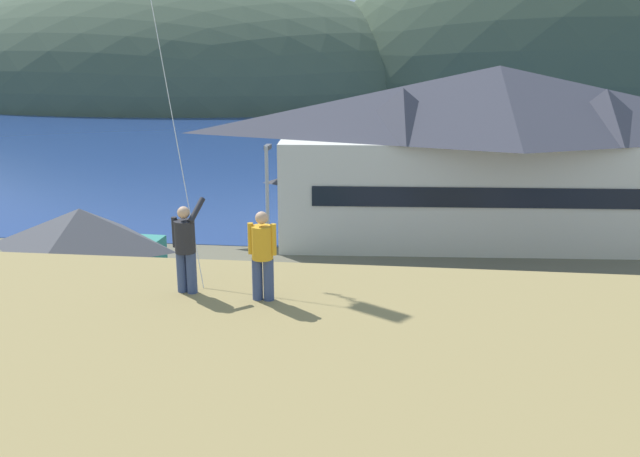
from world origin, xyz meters
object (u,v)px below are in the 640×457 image
object	(u,v)px
harbor_lodge	(495,149)
parking_light_pole	(268,210)
parked_car_back_row_right	(523,317)
person_companion	(262,253)
parked_car_mid_row_far	(291,314)
moored_boat_outer_mooring	(415,185)
parked_car_lone_by_shed	(560,386)
person_kite_flyer	(185,246)
storage_shed_waterside	(333,198)
wharf_dock	(371,184)
moored_boat_wharfside	(331,181)
storage_shed_near_lot	(85,269)
moored_boat_inner_slip	(325,179)

from	to	relation	value
harbor_lodge	parking_light_pole	distance (m)	16.16
parked_car_back_row_right	person_companion	distance (m)	16.91
harbor_lodge	parked_car_mid_row_far	world-z (taller)	harbor_lodge
moored_boat_outer_mooring	person_companion	bearing A→B (deg)	-95.40
moored_boat_outer_mooring	parked_car_lone_by_shed	size ratio (longest dim) A/B	1.67
parked_car_lone_by_shed	parking_light_pole	world-z (taller)	parking_light_pole
parked_car_lone_by_shed	person_kite_flyer	distance (m)	13.86
storage_shed_waterside	wharf_dock	xyz separation A→B (m)	(1.80, 14.09, -1.96)
moored_boat_wharfside	person_companion	xyz separation A→B (m)	(2.82, -41.38, 6.96)
wharf_dock	person_kite_flyer	distance (m)	42.86
storage_shed_waterside	parked_car_lone_by_shed	xyz separation A→B (m)	(9.20, -20.31, -1.24)
storage_shed_waterside	parking_light_pole	world-z (taller)	parking_light_pole
parked_car_back_row_right	person_kite_flyer	bearing A→B (deg)	-124.31
storage_shed_near_lot	wharf_dock	size ratio (longest dim) A/B	0.37
harbor_lodge	wharf_dock	xyz separation A→B (m)	(-7.77, 13.42, -5.05)
moored_boat_wharfside	parked_car_lone_by_shed	distance (m)	35.00
moored_boat_outer_mooring	moored_boat_inner_slip	bearing A→B (deg)	169.35
moored_boat_wharfside	parked_car_lone_by_shed	bearing A→B (deg)	-72.37
wharf_dock	moored_boat_wharfside	size ratio (longest dim) A/B	2.81
harbor_lodge	wharf_dock	world-z (taller)	harbor_lodge
parking_light_pole	parked_car_mid_row_far	bearing A→B (deg)	-69.58
harbor_lodge	parked_car_lone_by_shed	xyz separation A→B (m)	(-0.37, -20.97, -4.34)
parked_car_mid_row_far	wharf_dock	bearing A→B (deg)	86.29
person_kite_flyer	storage_shed_waterside	bearing A→B (deg)	89.70
moored_boat_inner_slip	moored_boat_outer_mooring	bearing A→B (deg)	-10.65
parking_light_pole	moored_boat_wharfside	bearing A→B (deg)	88.66
wharf_dock	parked_car_lone_by_shed	xyz separation A→B (m)	(7.40, -34.39, 0.71)
parked_car_lone_by_shed	person_kite_flyer	size ratio (longest dim) A/B	2.34
parked_car_lone_by_shed	person_companion	distance (m)	12.99
parked_car_lone_by_shed	parking_light_pole	size ratio (longest dim) A/B	0.63
parking_light_pole	person_companion	distance (m)	18.40
parked_car_mid_row_far	person_companion	world-z (taller)	person_companion
storage_shed_near_lot	moored_boat_wharfside	distance (m)	29.71
moored_boat_inner_slip	parked_car_back_row_right	size ratio (longest dim) A/B	2.03
moored_boat_inner_slip	parked_car_back_row_right	xyz separation A→B (m)	(10.90, -28.38, 0.34)
harbor_lodge	person_companion	xyz separation A→B (m)	(-8.15, -28.99, 2.28)
person_companion	moored_boat_outer_mooring	bearing A→B (deg)	84.60
wharf_dock	parked_car_mid_row_far	distance (m)	29.67
storage_shed_near_lot	person_kite_flyer	size ratio (longest dim) A/B	3.14
parking_light_pole	person_kite_flyer	distance (m)	17.96
storage_shed_near_lot	parked_car_mid_row_far	bearing A→B (deg)	1.57
moored_boat_wharfside	parked_car_back_row_right	distance (m)	29.65
harbor_lodge	moored_boat_outer_mooring	xyz separation A→B (m)	(-4.31, 11.64, -4.68)
moored_boat_outer_mooring	person_companion	distance (m)	41.40
storage_shed_waterside	moored_boat_wharfside	distance (m)	13.22
storage_shed_near_lot	parked_car_mid_row_far	distance (m)	8.50
wharf_dock	parking_light_pole	distance (m)	25.24
harbor_lodge	parked_car_lone_by_shed	world-z (taller)	harbor_lodge
moored_boat_wharfside	parking_light_pole	distance (m)	23.89
wharf_dock	parking_light_pole	world-z (taller)	parking_light_pole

